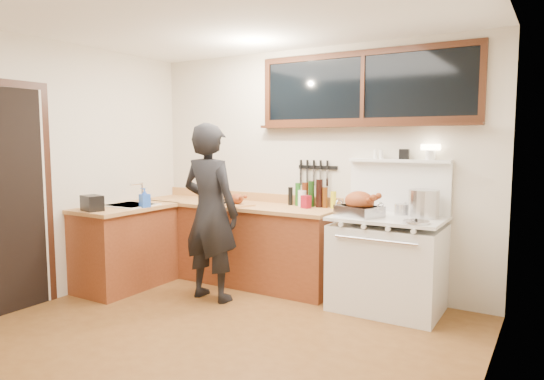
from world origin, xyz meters
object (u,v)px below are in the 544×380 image
Objects in this scene: vintage_stove at (388,261)px; man at (210,212)px; cutting_board at (237,201)px; roast_turkey at (360,206)px.

vintage_stove is 0.88× the size of man.
cutting_board is at bearing -175.84° from vintage_stove.
cutting_board is 1.42m from roast_turkey.
man is 3.77× the size of roast_turkey.
man reaches higher than roast_turkey.
vintage_stove is 1.80m from man.
man is 1.48m from roast_turkey.
man is 0.50m from cutting_board.
vintage_stove is 1.74m from cutting_board.
man reaches higher than cutting_board.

